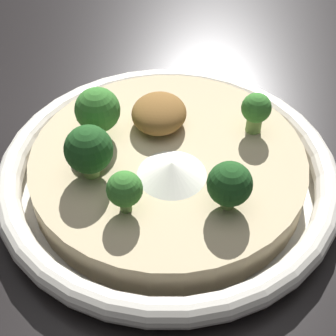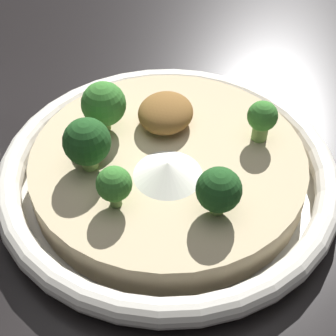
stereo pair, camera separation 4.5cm
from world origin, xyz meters
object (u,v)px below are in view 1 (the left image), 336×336
broccoli_back_left (89,150)px  broccoli_front_right (256,110)px  broccoli_front_left (230,185)px  broccoli_left (125,190)px  broccoli_back_right (98,110)px  risotto_bowl (168,171)px

broccoli_back_left → broccoli_front_right: bearing=-62.6°
broccoli_front_left → broccoli_front_right: bearing=-13.1°
broccoli_left → broccoli_front_right: 0.14m
broccoli_left → broccoli_back_right: size_ratio=0.78×
broccoli_front_left → broccoli_back_right: 0.14m
risotto_bowl → broccoli_front_right: bearing=-60.8°
risotto_bowl → broccoli_front_right: 0.09m
risotto_bowl → broccoli_left: (-0.06, 0.03, 0.04)m
broccoli_front_right → broccoli_back_right: broccoli_back_right is taller
broccoli_back_left → broccoli_front_right: (0.07, -0.13, -0.00)m
broccoli_back_left → broccoli_back_right: 0.05m
broccoli_back_left → broccoli_back_right: same height
broccoli_back_right → broccoli_back_left: bearing=-176.8°
broccoli_front_left → broccoli_front_right: broccoli_front_left is taller
risotto_bowl → broccoli_back_left: size_ratio=6.35×
risotto_bowl → broccoli_front_left: broccoli_front_left is taller
broccoli_left → broccoli_front_right: (0.10, -0.10, 0.00)m
broccoli_back_left → broccoli_back_right: (0.05, 0.00, 0.00)m
broccoli_front_left → broccoli_back_right: (0.07, 0.11, 0.00)m
broccoli_front_right → risotto_bowl: bearing=119.2°
risotto_bowl → broccoli_back_right: 0.08m
broccoli_back_left → broccoli_left: bearing=-135.9°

